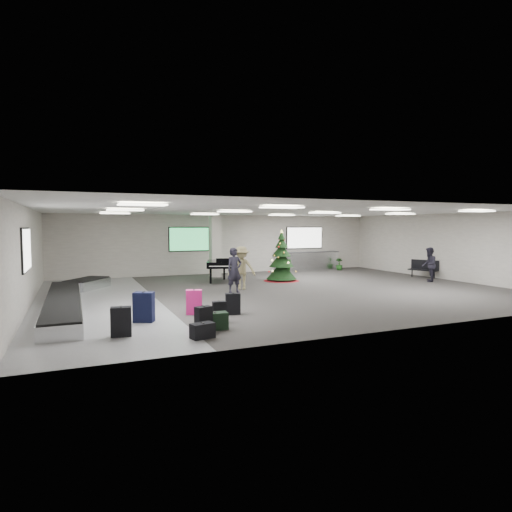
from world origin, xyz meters
name	(u,v)px	position (x,y,z in m)	size (l,w,h in m)	color
ground	(281,290)	(0.00, 0.00, 0.00)	(18.00, 18.00, 0.00)	#363331
room_envelope	(266,232)	(-0.38, 0.67, 2.33)	(18.02, 14.02, 3.21)	#ACA59D
baggage_carousel	(69,298)	(-7.84, -0.08, 0.21)	(2.28, 9.71, 0.43)	silver
service_counter	(307,261)	(5.00, 6.65, 0.55)	(4.05, 0.65, 1.08)	silver
suitcase_0	(204,319)	(-4.78, -5.31, 0.32)	(0.46, 0.35, 0.65)	black
suitcase_1	(219,312)	(-4.09, -4.45, 0.28)	(0.39, 0.23, 0.59)	black
pink_suitcase	(194,302)	(-4.45, -3.17, 0.36)	(0.52, 0.38, 0.74)	#E31D7C
suitcase_3	(194,302)	(-4.35, -2.84, 0.30)	(0.42, 0.26, 0.62)	black
navy_suitcase	(144,307)	(-5.96, -3.63, 0.41)	(0.61, 0.51, 0.84)	black
suitcase_5	(121,322)	(-6.68, -4.97, 0.35)	(0.50, 0.31, 0.72)	black
green_duffel	(215,321)	(-4.45, -5.17, 0.21)	(0.66, 0.36, 0.45)	black
suitcase_7	(233,304)	(-3.41, -3.64, 0.31)	(0.48, 0.33, 0.65)	black
black_duffel	(202,331)	(-4.97, -5.87, 0.18)	(0.60, 0.42, 0.37)	black
christmas_tree	(281,263)	(1.38, 2.76, 0.84)	(1.71, 1.71, 2.44)	maroon
grand_piano	(224,264)	(-1.22, 3.56, 0.81)	(2.08, 2.38, 1.14)	black
bench	(425,268)	(8.57, 1.05, 0.50)	(1.02, 1.47, 0.89)	black
traveler_a	(234,270)	(-1.95, 0.19, 0.88)	(0.64, 0.42, 1.76)	black
traveler_b	(242,268)	(-1.34, 0.97, 0.88)	(1.14, 0.65, 1.76)	#93875B
traveler_bench	(429,265)	(7.52, -0.28, 0.80)	(0.78, 0.61, 1.61)	black
potted_plant_left	(288,266)	(3.41, 6.02, 0.37)	(0.41, 0.33, 0.74)	#1C4114
potted_plant_right	(339,264)	(6.74, 5.87, 0.35)	(0.40, 0.40, 0.71)	#1C4114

